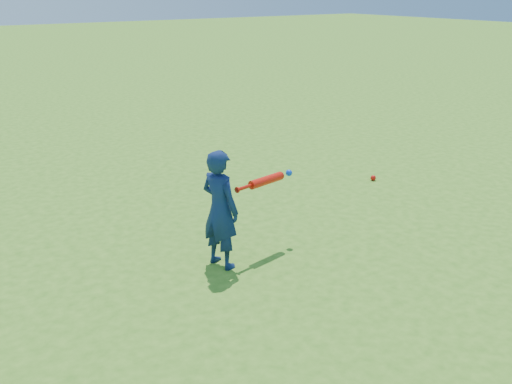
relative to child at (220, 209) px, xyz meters
The scene contains 4 objects.
ground 0.75m from the child, 96.07° to the left, with size 80.00×80.00×0.00m, color #3D771C.
child is the anchor object (origin of this frame).
ground_ball_red 3.41m from the child, 17.88° to the left, with size 0.08×0.08×0.08m, color red.
bat_swing 0.65m from the child, ahead, with size 0.80×0.21×0.09m.
Camera 1 is at (-2.60, -4.93, 2.67)m, focal length 40.00 mm.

